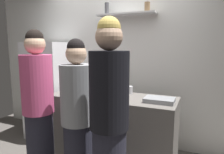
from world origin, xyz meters
TOP-DOWN VIEW (x-y plane):
  - back_wall_assembly at (0.00, 1.25)m, footprint 4.80×0.32m
  - refrigerator at (-1.06, 0.85)m, footprint 0.68×0.66m
  - counter at (0.21, 0.54)m, footprint 1.65×0.62m
  - baking_pan at (0.83, 0.50)m, footprint 0.34×0.24m
  - utensil_holder at (0.36, 0.76)m, footprint 0.12×0.12m
  - wine_bottle_pale_glass at (0.07, 0.79)m, footprint 0.08×0.08m
  - wine_bottle_dark_glass at (-0.04, 0.37)m, footprint 0.07×0.07m
  - wine_bottle_green_glass at (-0.19, 0.56)m, footprint 0.07×0.07m
  - wine_bottle_amber_glass at (0.18, 0.50)m, footprint 0.07×0.07m
  - water_bottle_plastic at (0.05, 0.67)m, footprint 0.08×0.08m
  - person_blonde at (0.55, -0.29)m, footprint 0.34×0.34m
  - person_pink_top at (-0.37, -0.15)m, footprint 0.34×0.34m
  - person_grey_hoodie at (0.13, -0.14)m, footprint 0.34×0.34m

SIDE VIEW (x-z plane):
  - counter at x=0.21m, z-range 0.00..0.90m
  - person_grey_hoodie at x=0.13m, z-range -0.01..1.60m
  - refrigerator at x=-1.06m, z-range 0.00..1.60m
  - person_pink_top at x=-0.37m, z-range 0.00..1.71m
  - person_blonde at x=0.55m, z-range 0.00..1.78m
  - baking_pan at x=0.83m, z-range 0.90..0.95m
  - utensil_holder at x=0.36m, z-range 0.84..1.06m
  - water_bottle_plastic at x=0.05m, z-range 0.88..1.13m
  - wine_bottle_green_glass at x=-0.19m, z-range 0.85..1.17m
  - wine_bottle_pale_glass at x=0.07m, z-range 0.86..1.17m
  - wine_bottle_amber_glass at x=0.18m, z-range 0.86..1.17m
  - wine_bottle_dark_glass at x=-0.04m, z-range 0.86..1.18m
  - back_wall_assembly at x=0.00m, z-range 0.00..2.60m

